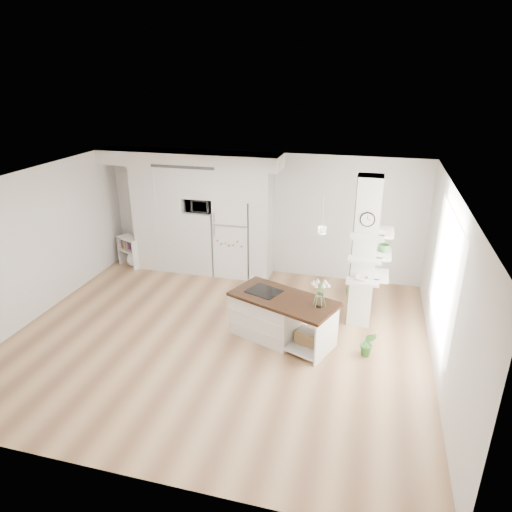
{
  "coord_description": "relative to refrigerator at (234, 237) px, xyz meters",
  "views": [
    {
      "loc": [
        2.35,
        -6.35,
        4.26
      ],
      "look_at": [
        0.44,
        0.9,
        1.22
      ],
      "focal_mm": 32.0,
      "sensor_mm": 36.0,
      "label": 1
    }
  ],
  "objects": [
    {
      "name": "shelf_plant",
      "position": [
        3.15,
        -1.38,
        0.65
      ],
      "size": [
        0.27,
        0.23,
        0.3
      ],
      "primitive_type": "imported",
      "color": "#378334",
      "rests_on": "column"
    },
    {
      "name": "floor_plant_a",
      "position": [
        3.02,
        -2.57,
        -0.65
      ],
      "size": [
        0.27,
        0.23,
        0.46
      ],
      "primitive_type": "imported",
      "rotation": [
        0.0,
        0.0,
        -0.11
      ],
      "color": "#378334",
      "rests_on": "floor"
    },
    {
      "name": "refrigerator",
      "position": [
        0.0,
        0.0,
        0.0
      ],
      "size": [
        0.78,
        0.69,
        1.75
      ],
      "color": "white",
      "rests_on": "floor"
    },
    {
      "name": "microwave",
      "position": [
        -0.75,
        -0.06,
        0.69
      ],
      "size": [
        0.54,
        0.37,
        0.3
      ],
      "primitive_type": "imported",
      "color": "#2D2D2D",
      "rests_on": "cabinet_wall"
    },
    {
      "name": "floor_plant_b",
      "position": [
        2.63,
        -0.48,
        -0.66
      ],
      "size": [
        0.31,
        0.31,
        0.43
      ],
      "primitive_type": "imported",
      "rotation": [
        0.0,
        0.0,
        -0.35
      ],
      "color": "#378334",
      "rests_on": "floor"
    },
    {
      "name": "column",
      "position": [
        2.9,
        -1.55,
        0.48
      ],
      "size": [
        0.69,
        0.9,
        2.7
      ],
      "color": "silver",
      "rests_on": "floor"
    },
    {
      "name": "bookshelf",
      "position": [
        -2.45,
        -0.19,
        -0.57
      ],
      "size": [
        0.68,
        0.56,
        0.7
      ],
      "rotation": [
        0.0,
        0.0,
        -0.43
      ],
      "color": "silver",
      "rests_on": "floor"
    },
    {
      "name": "room",
      "position": [
        0.53,
        -2.68,
        0.98
      ],
      "size": [
        7.04,
        6.04,
        2.72
      ],
      "color": "white",
      "rests_on": "ground"
    },
    {
      "name": "pendant_light",
      "position": [
        2.23,
        -2.53,
        1.24
      ],
      "size": [
        0.12,
        0.12,
        0.1
      ],
      "primitive_type": "cylinder",
      "color": "white",
      "rests_on": "room"
    },
    {
      "name": "decor_bowl",
      "position": [
        2.82,
        -1.78,
        0.13
      ],
      "size": [
        0.22,
        0.22,
        0.05
      ],
      "primitive_type": "imported",
      "color": "white",
      "rests_on": "column"
    },
    {
      "name": "floor",
      "position": [
        0.53,
        -2.68,
        -0.88
      ],
      "size": [
        7.0,
        6.0,
        0.01
      ],
      "primitive_type": "cube",
      "color": "tan",
      "rests_on": "ground"
    },
    {
      "name": "kitchen_island",
      "position": [
        1.43,
        -2.36,
        -0.45
      ],
      "size": [
        1.95,
        1.43,
        1.37
      ],
      "rotation": [
        0.0,
        0.0,
        -0.38
      ],
      "color": "silver",
      "rests_on": "floor"
    },
    {
      "name": "window",
      "position": [
        4.0,
        -2.38,
        0.62
      ],
      "size": [
        0.0,
        2.4,
        2.4
      ],
      "primitive_type": "plane",
      "rotation": [
        1.57,
        0.0,
        -1.57
      ],
      "color": "white",
      "rests_on": "room"
    },
    {
      "name": "cabinet_wall",
      "position": [
        -0.92,
        -0.01,
        0.63
      ],
      "size": [
        4.0,
        0.71,
        2.7
      ],
      "color": "silver",
      "rests_on": "floor"
    }
  ]
}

